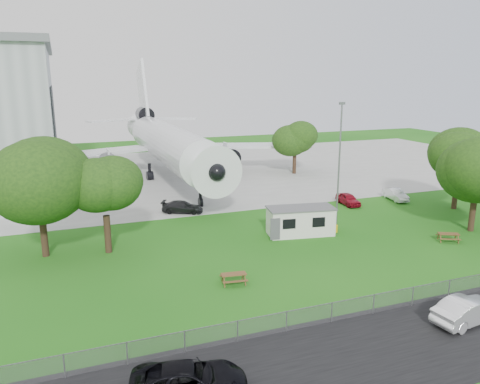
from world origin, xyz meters
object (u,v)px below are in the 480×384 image
object	(u,v)px
airliner	(167,142)
car_centre_sedan	(468,310)
picnic_east	(448,241)
site_cabin	(301,221)
picnic_west	(234,283)

from	to	relation	value
airliner	car_centre_sedan	xyz separation A→B (m)	(7.57, -48.25, -4.48)
airliner	picnic_east	xyz separation A→B (m)	(17.43, -36.69, -5.27)
site_cabin	picnic_east	size ratio (longest dim) A/B	3.85
picnic_east	car_centre_sedan	xyz separation A→B (m)	(-9.85, -11.56, 0.79)
picnic_west	picnic_east	bearing A→B (deg)	11.99
airliner	site_cabin	xyz separation A→B (m)	(5.99, -30.20, -3.96)
car_centre_sedan	picnic_west	bearing A→B (deg)	39.73
airliner	car_centre_sedan	distance (m)	49.05
site_cabin	picnic_east	xyz separation A→B (m)	(11.44, -6.50, -1.31)
picnic_west	picnic_east	distance (m)	21.06
airliner	site_cabin	size ratio (longest dim) A/B	6.89
site_cabin	picnic_west	bearing A→B (deg)	-140.29
picnic_east	airliner	bearing A→B (deg)	143.12
site_cabin	car_centre_sedan	bearing A→B (deg)	-84.97
picnic_west	car_centre_sedan	bearing A→B (deg)	-34.13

